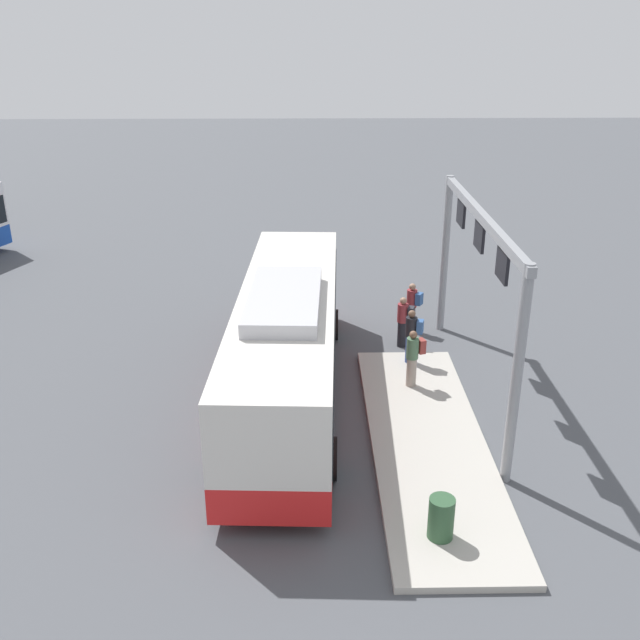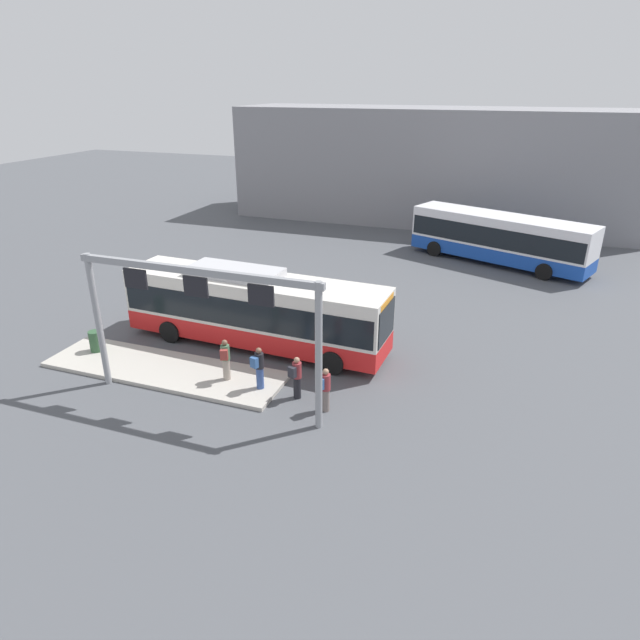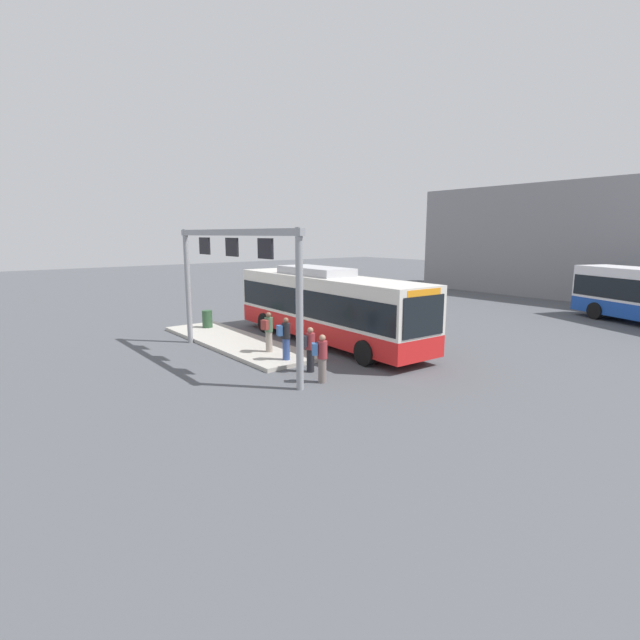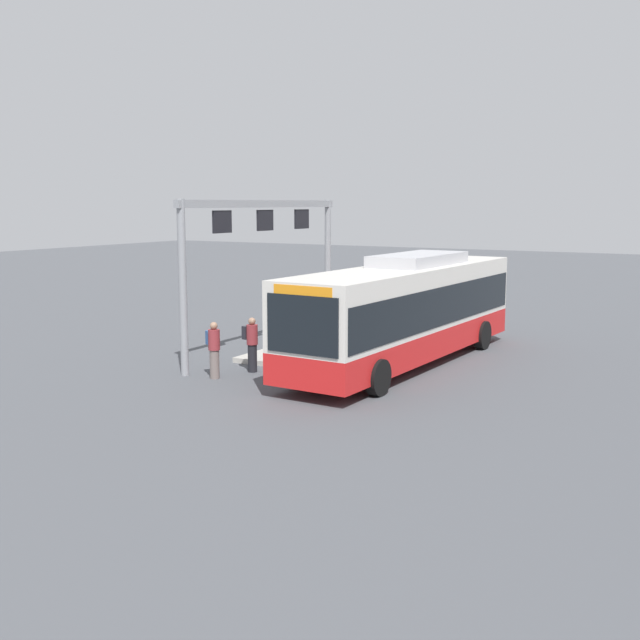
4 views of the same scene
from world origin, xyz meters
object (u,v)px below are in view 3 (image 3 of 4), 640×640
Objects in this scene: person_waiting_mid at (310,348)px; person_waiting_far at (268,331)px; trash_bin at (207,319)px; bus_main at (326,304)px; person_waiting_near at (285,337)px; person_boarding at (321,357)px.

person_waiting_far is (-2.95, 0.10, 0.16)m from person_waiting_mid.
person_waiting_mid reaches higher than trash_bin.
person_waiting_far is (0.44, -3.46, -0.76)m from bus_main.
bus_main is 7.11× the size of person_waiting_far.
bus_main is 4.18m from person_waiting_near.
person_waiting_far is (-4.21, 0.56, 0.16)m from person_boarding.
trash_bin is at bearing -149.72° from bus_main.
person_boarding is at bearing -38.31° from bus_main.
person_waiting_mid is 9.40m from trash_bin.
bus_main is 3.57m from person_waiting_far.
person_waiting_near is at bearing -115.63° from person_waiting_far.
bus_main reaches higher than person_waiting_far.
person_waiting_near is at bearing -3.42° from trash_bin.
bus_main is 13.20× the size of trash_bin.
person_boarding is 1.00× the size of person_waiting_mid.
trash_bin is at bearing 117.07° from person_boarding.
person_waiting_mid is (-1.26, 0.46, 0.00)m from person_boarding.
person_boarding is at bearing -4.65° from trash_bin.
person_waiting_mid is (1.47, 0.06, -0.16)m from person_waiting_near.
person_waiting_far is 1.86× the size of trash_bin.
person_boarding is 1.34m from person_waiting_mid.
person_waiting_near reaches higher than trash_bin.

